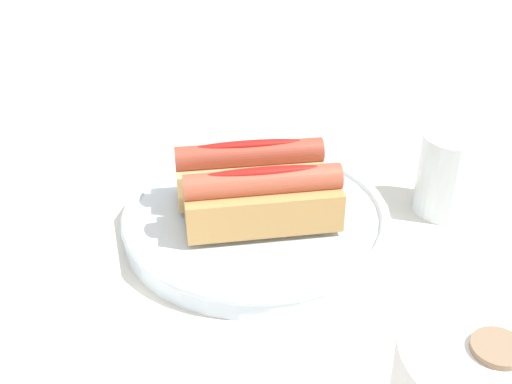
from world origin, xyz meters
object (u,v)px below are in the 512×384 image
hotdog_front (250,172)px  water_glass (448,176)px  serving_bowl (256,219)px  napkin_box (43,257)px  hotdog_back (263,200)px

hotdog_front → water_glass: (-0.21, 0.04, -0.02)m
serving_bowl → hotdog_front: size_ratio=1.76×
hotdog_front → napkin_box: napkin_box is taller
hotdog_back → napkin_box: 0.21m
hotdog_front → hotdog_back: bearing=87.8°
serving_bowl → hotdog_back: hotdog_back is taller
hotdog_back → napkin_box: bearing=16.3°
hotdog_back → serving_bowl: bearing=-92.2°
water_glass → napkin_box: napkin_box is taller
water_glass → napkin_box: 0.42m
serving_bowl → napkin_box: bearing=23.1°
napkin_box → serving_bowl: bearing=-168.7°
water_glass → napkin_box: (0.41, 0.07, 0.04)m
water_glass → napkin_box: size_ratio=0.60×
serving_bowl → napkin_box: 0.23m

